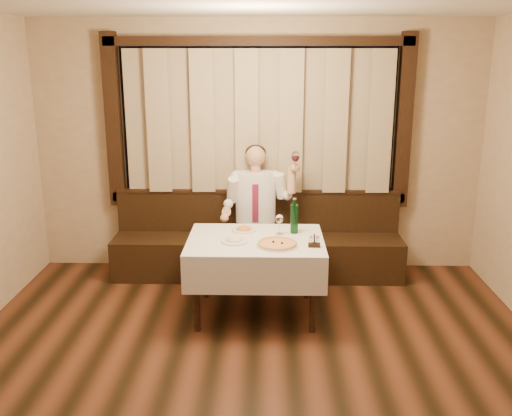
{
  "coord_description": "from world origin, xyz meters",
  "views": [
    {
      "loc": [
        0.11,
        -3.35,
        2.45
      ],
      "look_at": [
        0.0,
        1.9,
        1.0
      ],
      "focal_mm": 40.0,
      "sensor_mm": 36.0,
      "label": 1
    }
  ],
  "objects_px": {
    "dining_table": "(256,249)",
    "pasta_cream": "(235,238)",
    "cruet_caddy": "(314,243)",
    "seated_man": "(256,203)",
    "pasta_red": "(244,227)",
    "banquette": "(258,247)",
    "pizza": "(277,244)",
    "green_bottle": "(294,218)"
  },
  "relations": [
    {
      "from": "pizza",
      "to": "seated_man",
      "type": "relative_size",
      "value": 0.26
    },
    {
      "from": "banquette",
      "to": "dining_table",
      "type": "relative_size",
      "value": 2.52
    },
    {
      "from": "cruet_caddy",
      "to": "banquette",
      "type": "bearing_deg",
      "value": 115.12
    },
    {
      "from": "pasta_red",
      "to": "pasta_cream",
      "type": "height_order",
      "value": "pasta_cream"
    },
    {
      "from": "cruet_caddy",
      "to": "seated_man",
      "type": "height_order",
      "value": "seated_man"
    },
    {
      "from": "pasta_red",
      "to": "seated_man",
      "type": "xyz_separation_m",
      "value": [
        0.11,
        0.68,
        0.06
      ]
    },
    {
      "from": "pizza",
      "to": "seated_man",
      "type": "distance_m",
      "value": 1.14
    },
    {
      "from": "dining_table",
      "to": "green_bottle",
      "type": "bearing_deg",
      "value": 27.05
    },
    {
      "from": "banquette",
      "to": "seated_man",
      "type": "height_order",
      "value": "seated_man"
    },
    {
      "from": "banquette",
      "to": "seated_man",
      "type": "relative_size",
      "value": 2.17
    },
    {
      "from": "green_bottle",
      "to": "pasta_cream",
      "type": "bearing_deg",
      "value": -153.74
    },
    {
      "from": "pizza",
      "to": "green_bottle",
      "type": "height_order",
      "value": "green_bottle"
    },
    {
      "from": "pizza",
      "to": "seated_man",
      "type": "xyz_separation_m",
      "value": [
        -0.21,
        1.12,
        0.08
      ]
    },
    {
      "from": "green_bottle",
      "to": "seated_man",
      "type": "height_order",
      "value": "seated_man"
    },
    {
      "from": "pasta_red",
      "to": "seated_man",
      "type": "bearing_deg",
      "value": 81.13
    },
    {
      "from": "dining_table",
      "to": "pizza",
      "type": "relative_size",
      "value": 3.35
    },
    {
      "from": "pizza",
      "to": "green_bottle",
      "type": "xyz_separation_m",
      "value": [
        0.17,
        0.38,
        0.13
      ]
    },
    {
      "from": "seated_man",
      "to": "dining_table",
      "type": "bearing_deg",
      "value": -89.14
    },
    {
      "from": "dining_table",
      "to": "cruet_caddy",
      "type": "relative_size",
      "value": 11.0
    },
    {
      "from": "pizza",
      "to": "cruet_caddy",
      "type": "xyz_separation_m",
      "value": [
        0.33,
        -0.03,
        0.02
      ]
    },
    {
      "from": "dining_table",
      "to": "seated_man",
      "type": "height_order",
      "value": "seated_man"
    },
    {
      "from": "banquette",
      "to": "dining_table",
      "type": "bearing_deg",
      "value": -90.0
    },
    {
      "from": "pizza",
      "to": "cruet_caddy",
      "type": "distance_m",
      "value": 0.33
    },
    {
      "from": "pasta_red",
      "to": "cruet_caddy",
      "type": "bearing_deg",
      "value": -35.49
    },
    {
      "from": "dining_table",
      "to": "pasta_cream",
      "type": "xyz_separation_m",
      "value": [
        -0.19,
        -0.09,
        0.14
      ]
    },
    {
      "from": "pizza",
      "to": "pasta_cream",
      "type": "distance_m",
      "value": 0.4
    },
    {
      "from": "seated_man",
      "to": "cruet_caddy",
      "type": "bearing_deg",
      "value": -64.6
    },
    {
      "from": "pizza",
      "to": "dining_table",
      "type": "bearing_deg",
      "value": 136.57
    },
    {
      "from": "pizza",
      "to": "pasta_cream",
      "type": "height_order",
      "value": "pasta_cream"
    },
    {
      "from": "pizza",
      "to": "banquette",
      "type": "bearing_deg",
      "value": 99.31
    },
    {
      "from": "pasta_cream",
      "to": "pasta_red",
      "type": "bearing_deg",
      "value": 78.22
    },
    {
      "from": "dining_table",
      "to": "green_bottle",
      "type": "distance_m",
      "value": 0.48
    },
    {
      "from": "dining_table",
      "to": "banquette",
      "type": "bearing_deg",
      "value": 90.0
    },
    {
      "from": "pasta_cream",
      "to": "seated_man",
      "type": "xyz_separation_m",
      "value": [
        0.18,
        1.02,
        0.06
      ]
    },
    {
      "from": "cruet_caddy",
      "to": "seated_man",
      "type": "bearing_deg",
      "value": 117.32
    },
    {
      "from": "cruet_caddy",
      "to": "dining_table",
      "type": "bearing_deg",
      "value": 160.01
    },
    {
      "from": "dining_table",
      "to": "pasta_cream",
      "type": "height_order",
      "value": "pasta_cream"
    },
    {
      "from": "dining_table",
      "to": "pasta_red",
      "type": "xyz_separation_m",
      "value": [
        -0.12,
        0.25,
        0.14
      ]
    },
    {
      "from": "pasta_cream",
      "to": "seated_man",
      "type": "relative_size",
      "value": 0.17
    },
    {
      "from": "pasta_red",
      "to": "seated_man",
      "type": "distance_m",
      "value": 0.69
    },
    {
      "from": "banquette",
      "to": "pizza",
      "type": "height_order",
      "value": "banquette"
    },
    {
      "from": "cruet_caddy",
      "to": "seated_man",
      "type": "relative_size",
      "value": 0.08
    }
  ]
}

